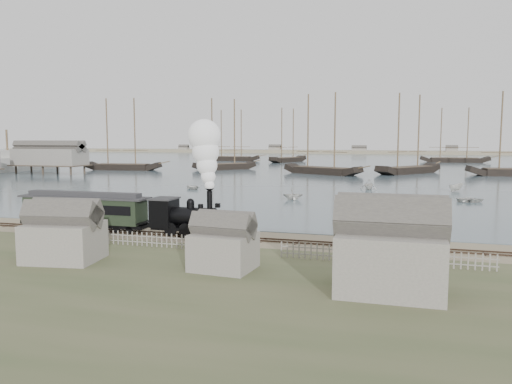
# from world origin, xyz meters

# --- Properties ---
(ground) EXTENTS (600.00, 600.00, 0.00)m
(ground) POSITION_xyz_m (0.00, 0.00, 0.00)
(ground) COLOR gray
(ground) RESTS_ON ground
(harbor_water) EXTENTS (600.00, 336.00, 0.06)m
(harbor_water) POSITION_xyz_m (0.00, 170.00, 0.03)
(harbor_water) COLOR #435660
(harbor_water) RESTS_ON ground
(rail_track) EXTENTS (120.00, 1.80, 0.16)m
(rail_track) POSITION_xyz_m (0.00, -2.00, 0.04)
(rail_track) COLOR #36271D
(rail_track) RESTS_ON ground
(picket_fence_west) EXTENTS (19.00, 0.10, 1.20)m
(picket_fence_west) POSITION_xyz_m (-6.50, -7.00, 0.00)
(picket_fence_west) COLOR gray
(picket_fence_west) RESTS_ON ground
(picket_fence_east) EXTENTS (15.00, 0.10, 1.20)m
(picket_fence_east) POSITION_xyz_m (12.50, -7.50, 0.00)
(picket_fence_east) COLOR gray
(picket_fence_east) RESTS_ON ground
(shed_left) EXTENTS (5.00, 4.00, 4.10)m
(shed_left) POSITION_xyz_m (-10.00, -13.00, 0.00)
(shed_left) COLOR gray
(shed_left) RESTS_ON ground
(shed_mid) EXTENTS (4.00, 3.50, 3.60)m
(shed_mid) POSITION_xyz_m (2.00, -12.00, 0.00)
(shed_mid) COLOR gray
(shed_mid) RESTS_ON ground
(shed_right) EXTENTS (6.00, 5.00, 5.10)m
(shed_right) POSITION_xyz_m (13.00, -14.00, 0.00)
(shed_right) COLOR gray
(shed_right) RESTS_ON ground
(far_spit) EXTENTS (500.00, 20.00, 1.80)m
(far_spit) POSITION_xyz_m (0.00, 250.00, 0.00)
(far_spit) COLOR tan
(far_spit) RESTS_ON ground
(locomotive) EXTENTS (8.23, 3.07, 10.26)m
(locomotive) POSITION_xyz_m (-3.74, -2.00, 4.72)
(locomotive) COLOR black
(locomotive) RESTS_ON ground
(passenger_coach) EXTENTS (13.37, 2.58, 3.25)m
(passenger_coach) POSITION_xyz_m (-15.98, -2.00, 2.06)
(passenger_coach) COLOR black
(passenger_coach) RESTS_ON ground
(beached_dinghy) EXTENTS (4.31, 4.57, 0.77)m
(beached_dinghy) POSITION_xyz_m (-5.01, 0.26, 0.39)
(beached_dinghy) COLOR silver
(beached_dinghy) RESTS_ON ground
(rowboat_0) EXTENTS (5.03, 5.07, 0.86)m
(rowboat_0) POSITION_xyz_m (-30.95, 17.15, 0.49)
(rowboat_0) COLOR silver
(rowboat_0) RESTS_ON harbor_water
(rowboat_1) EXTENTS (3.13, 3.41, 1.51)m
(rowboat_1) POSITION_xyz_m (-1.46, 26.91, 0.81)
(rowboat_1) COLOR silver
(rowboat_1) RESTS_ON harbor_water
(rowboat_2) EXTENTS (4.33, 2.49, 1.57)m
(rowboat_2) POSITION_xyz_m (12.99, 8.95, 0.85)
(rowboat_2) COLOR silver
(rowboat_2) RESTS_ON harbor_water
(rowboat_3) EXTENTS (2.75, 3.70, 0.74)m
(rowboat_3) POSITION_xyz_m (22.89, 31.11, 0.43)
(rowboat_3) COLOR silver
(rowboat_3) RESTS_ON harbor_water
(rowboat_4) EXTENTS (3.90, 4.06, 1.65)m
(rowboat_4) POSITION_xyz_m (14.78, 18.78, 0.88)
(rowboat_4) COLOR silver
(rowboat_4) RESTS_ON harbor_water
(rowboat_5) EXTENTS (3.57, 3.09, 1.34)m
(rowboat_5) POSITION_xyz_m (22.40, 45.58, 0.73)
(rowboat_5) COLOR silver
(rowboat_5) RESTS_ON harbor_water
(rowboat_6) EXTENTS (4.29, 4.32, 0.74)m
(rowboat_6) POSITION_xyz_m (-21.64, 37.00, 0.43)
(rowboat_6) COLOR silver
(rowboat_6) RESTS_ON harbor_water
(rowboat_7) EXTENTS (3.78, 3.41, 1.76)m
(rowboat_7) POSITION_xyz_m (8.20, 44.76, 0.94)
(rowboat_7) COLOR silver
(rowboat_7) RESTS_ON harbor_water
(schooner_0) EXTENTS (21.69, 7.18, 20.00)m
(schooner_0) POSITION_xyz_m (-61.03, 79.71, 10.06)
(schooner_0) COLOR black
(schooner_0) RESTS_ON harbor_water
(schooner_1) EXTENTS (15.56, 16.83, 20.00)m
(schooner_1) POSITION_xyz_m (-34.38, 89.27, 10.06)
(schooner_1) COLOR black
(schooner_1) RESTS_ON harbor_water
(schooner_2) EXTENTS (21.11, 14.38, 20.00)m
(schooner_2) POSITION_xyz_m (-5.31, 79.50, 10.06)
(schooner_2) COLOR black
(schooner_2) RESTS_ON harbor_water
(schooner_3) EXTENTS (16.83, 20.43, 20.00)m
(schooner_3) POSITION_xyz_m (15.34, 87.82, 10.06)
(schooner_3) COLOR black
(schooner_3) RESTS_ON harbor_water
(schooner_6) EXTENTS (21.31, 5.29, 20.00)m
(schooner_6) POSITION_xyz_m (-50.03, 141.48, 10.06)
(schooner_6) COLOR black
(schooner_6) RESTS_ON harbor_water
(schooner_7) EXTENTS (11.41, 19.03, 20.00)m
(schooner_7) POSITION_xyz_m (-26.92, 137.75, 10.06)
(schooner_7) COLOR black
(schooner_7) RESTS_ON harbor_water
(schooner_8) EXTENTS (24.14, 6.86, 20.00)m
(schooner_8) POSITION_xyz_m (32.21, 151.64, 10.06)
(schooner_8) COLOR black
(schooner_8) RESTS_ON harbor_water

